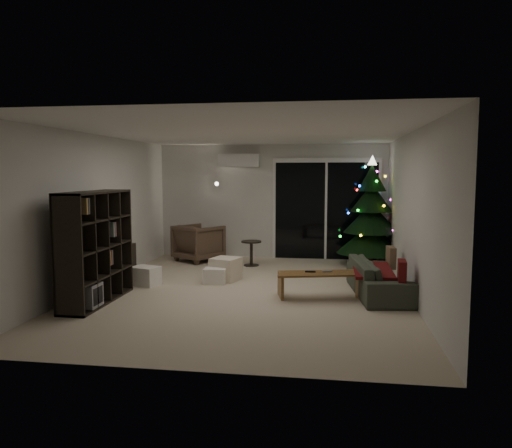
{
  "coord_description": "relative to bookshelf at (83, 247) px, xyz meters",
  "views": [
    {
      "loc": [
        1.29,
        -7.68,
        1.88
      ],
      "look_at": [
        0.1,
        0.3,
        1.05
      ],
      "focal_mm": 35.0,
      "sensor_mm": 36.0,
      "label": 1
    }
  ],
  "objects": [
    {
      "name": "remote_a",
      "position": [
        3.26,
        0.68,
        -0.4
      ],
      "size": [
        0.16,
        0.05,
        0.02
      ],
      "primitive_type": "cube",
      "color": "black",
      "rests_on": "coffee_table"
    },
    {
      "name": "floor_lamp",
      "position": [
        1.02,
        4.3,
        0.02
      ],
      "size": [
        0.27,
        0.27,
        1.66
      ],
      "primitive_type": "cylinder",
      "color": "black",
      "rests_on": "floor"
    },
    {
      "name": "cushion_b",
      "position": [
        4.55,
        0.39,
        -0.32
      ],
      "size": [
        0.13,
        0.36,
        0.35
      ],
      "primitive_type": "cube",
      "rotation": [
        0.0,
        0.0,
        -0.07
      ],
      "color": "#4C121A",
      "rests_on": "sofa"
    },
    {
      "name": "sofa_throw",
      "position": [
        4.2,
        1.04,
        -0.42
      ],
      "size": [
        0.57,
        1.32,
        0.04
      ],
      "primitive_type": "cube",
      "color": "#4C121A",
      "rests_on": "sofa"
    },
    {
      "name": "media_cabinet",
      "position": [
        0.0,
        0.87,
        -0.47
      ],
      "size": [
        0.47,
        1.11,
        0.68
      ],
      "primitive_type": "cube",
      "rotation": [
        0.0,
        0.0,
        -0.06
      ],
      "color": "black",
      "rests_on": "floor"
    },
    {
      "name": "stereo",
      "position": [
        0.0,
        0.87,
        -0.06
      ],
      "size": [
        0.34,
        0.41,
        0.14
      ],
      "primitive_type": "cube",
      "color": "black",
      "rests_on": "media_cabinet"
    },
    {
      "name": "room",
      "position": [
        2.71,
        2.46,
        0.21
      ],
      "size": [
        6.5,
        7.51,
        2.6
      ],
      "color": "beige",
      "rests_on": "ground"
    },
    {
      "name": "christmas_tree",
      "position": [
        4.37,
        3.58,
        0.3
      ],
      "size": [
        1.79,
        1.79,
        2.22
      ],
      "primitive_type": "cone",
      "rotation": [
        0.0,
        0.0,
        0.38
      ],
      "color": "black",
      "rests_on": "floor"
    },
    {
      "name": "remote_b",
      "position": [
        3.51,
        0.73,
        -0.4
      ],
      "size": [
        0.15,
        0.09,
        0.02
      ],
      "primitive_type": "cube",
      "rotation": [
        0.0,
        0.0,
        0.35
      ],
      "color": "slate",
      "rests_on": "coffee_table"
    },
    {
      "name": "armchair",
      "position": [
        0.77,
        3.55,
        -0.42
      ],
      "size": [
        1.17,
        1.18,
        0.78
      ],
      "primitive_type": "imported",
      "rotation": [
        0.0,
        0.0,
        2.55
      ],
      "color": "brown",
      "rests_on": "floor"
    },
    {
      "name": "bookshelf",
      "position": [
        0.0,
        0.0,
        0.0
      ],
      "size": [
        0.77,
        1.67,
        1.62
      ],
      "primitive_type": null,
      "rotation": [
        0.0,
        0.0,
        0.23
      ],
      "color": "black",
      "rests_on": "floor"
    },
    {
      "name": "coffee_table",
      "position": [
        3.41,
        0.68,
        -0.61
      ],
      "size": [
        1.32,
        0.71,
        0.4
      ],
      "primitive_type": null,
      "rotation": [
        0.0,
        0.0,
        0.23
      ],
      "color": "brown",
      "rests_on": "floor"
    },
    {
      "name": "cardboard_box_b",
      "position": [
        1.62,
        1.46,
        -0.68
      ],
      "size": [
        0.39,
        0.3,
        0.26
      ],
      "primitive_type": "cube",
      "rotation": [
        0.0,
        0.0,
        0.05
      ],
      "color": "white",
      "rests_on": "floor"
    },
    {
      "name": "cardboard_box_a",
      "position": [
        0.49,
        1.15,
        -0.65
      ],
      "size": [
        0.52,
        0.45,
        0.31
      ],
      "primitive_type": "cube",
      "rotation": [
        0.0,
        0.0,
        -0.3
      ],
      "color": "white",
      "rests_on": "floor"
    },
    {
      "name": "sofa",
      "position": [
        4.3,
        1.04,
        -0.54
      ],
      "size": [
        0.93,
        1.91,
        0.54
      ],
      "primitive_type": "imported",
      "rotation": [
        0.0,
        0.0,
        1.69
      ],
      "color": "#363A31",
      "rests_on": "floor"
    },
    {
      "name": "cushion_a",
      "position": [
        4.55,
        1.69,
        -0.32
      ],
      "size": [
        0.14,
        0.36,
        0.35
      ],
      "primitive_type": "cube",
      "rotation": [
        0.0,
        0.0,
        0.09
      ],
      "color": "#907553",
      "rests_on": "sofa"
    },
    {
      "name": "ottoman",
      "position": [
        1.74,
        1.74,
        -0.61
      ],
      "size": [
        0.55,
        0.55,
        0.4
      ],
      "primitive_type": "cube",
      "rotation": [
        0.0,
        0.0,
        -0.3
      ],
      "color": "beige",
      "rests_on": "floor"
    },
    {
      "name": "side_table",
      "position": [
        1.97,
        3.16,
        -0.55
      ],
      "size": [
        0.42,
        0.42,
        0.51
      ],
      "primitive_type": "cylinder",
      "rotation": [
        0.0,
        0.0,
        0.03
      ],
      "color": "black",
      "rests_on": "floor"
    }
  ]
}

